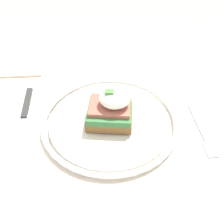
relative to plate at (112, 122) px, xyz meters
The scene contains 6 objects.
dining_table 0.12m from the plate, 61.93° to the right, with size 1.07×0.84×0.78m.
plate is the anchor object (origin of this frame).
sandwich 0.04m from the plate, behind, with size 0.09×0.07×0.07m.
fork 0.17m from the plate, behind, with size 0.04×0.14×0.00m.
knife 0.18m from the plate, ahead, with size 0.04×0.19×0.01m.
napkin 0.31m from the plate, 40.50° to the right, with size 0.10×0.12×0.01m, color beige.
Camera 1 is at (-0.03, 0.43, 1.21)m, focal length 50.00 mm.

